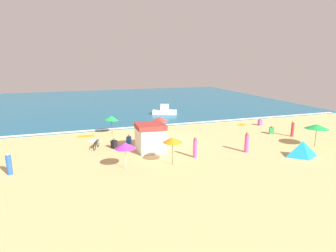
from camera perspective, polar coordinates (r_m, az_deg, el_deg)
name	(u,v)px	position (r m, az deg, el deg)	size (l,w,h in m)	color
ground_plane	(168,140)	(28.90, 0.03, -2.88)	(60.00, 60.00, 0.00)	#D8B775
ocean_water	(122,102)	(55.61, -9.18, 4.84)	(60.00, 44.00, 0.10)	#196084
wave_breaker_foam	(152,126)	(34.71, -3.27, 0.04)	(57.00, 0.70, 0.01)	white
lifeguard_cabana	(150,137)	(25.21, -3.55, -2.29)	(2.47, 2.28, 2.51)	white
beach_umbrella_0	(111,118)	(31.56, -11.29, 1.59)	(2.14, 2.12, 2.12)	#4C3823
beach_umbrella_1	(317,126)	(29.80, 27.71, -0.09)	(2.85, 2.86, 2.20)	#4C3823
beach_umbrella_2	(160,119)	(30.27, -1.56, 1.44)	(2.12, 2.10, 2.11)	#4C3823
beach_umbrella_3	(172,140)	(21.77, 0.89, -2.83)	(2.15, 2.15, 2.21)	#4C3823
beach_umbrella_4	(125,146)	(21.22, -8.60, -3.90)	(2.13, 2.13, 2.06)	silver
beach_tent	(302,149)	(26.49, 25.36, -4.15)	(2.33, 1.73, 1.38)	#1999D8
parked_bicycle	(96,144)	(27.02, -14.21, -3.61)	(0.72, 1.72, 0.76)	black
beachgoer_0	(247,143)	(25.98, 15.51, -3.24)	(0.44, 0.44, 1.83)	#D84CA5
beachgoer_1	(9,164)	(23.26, -29.29, -6.75)	(0.41, 0.41, 1.62)	blue
beachgoer_2	(195,148)	(23.82, 5.45, -4.42)	(0.34, 0.34, 1.74)	#D84CA5
beachgoer_3	(272,130)	(33.27, 20.08, -0.84)	(0.62, 0.62, 0.92)	green
beachgoer_4	(129,140)	(27.92, -7.88, -2.75)	(0.53, 0.53, 0.91)	blue
beachgoer_5	(260,122)	(37.13, 18.00, 0.71)	(0.42, 0.42, 0.89)	#D84CA5
beachgoer_6	(114,144)	(26.73, -10.78, -3.57)	(0.64, 0.64, 0.95)	black
beachgoer_7	(293,129)	(32.88, 23.73, -0.50)	(0.43, 0.43, 1.75)	red
beach_towel_0	(242,125)	(36.90, 14.57, 0.26)	(1.54, 1.46, 0.01)	orange
beach_towel_1	(95,141)	(29.42, -14.53, -3.01)	(1.44, 1.55, 0.01)	white
beach_towel_2	(86,136)	(31.68, -16.16, -1.95)	(1.77, 0.83, 0.01)	orange
small_boat_0	(165,111)	(41.98, -0.68, 3.03)	(3.78, 2.46, 1.49)	white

